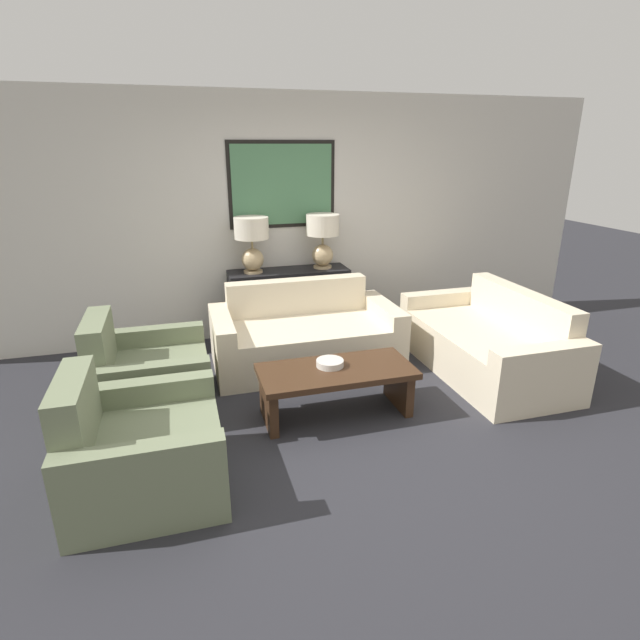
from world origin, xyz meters
TOP-DOWN VIEW (x-y plane):
  - ground_plane at (0.00, 0.00)m, footprint 20.00×20.00m
  - back_wall at (0.00, 2.33)m, footprint 7.59×0.12m
  - console_table at (0.00, 2.06)m, footprint 1.33×0.40m
  - table_lamp_left at (-0.39, 2.06)m, footprint 0.36×0.36m
  - table_lamp_right at (0.39, 2.06)m, footprint 0.36×0.36m
  - couch_by_back_wall at (0.00, 1.34)m, footprint 1.83×0.94m
  - couch_by_side at (1.65, 0.67)m, footprint 0.94×1.83m
  - coffee_table at (-0.02, 0.26)m, footprint 1.25×0.58m
  - decorative_bowl at (-0.06, 0.32)m, footprint 0.22×0.22m
  - armchair_near_back_wall at (-1.50, 0.82)m, footprint 0.93×0.97m
  - armchair_near_camera at (-1.50, -0.29)m, footprint 0.93×0.97m

SIDE VIEW (x-z plane):
  - ground_plane at x=0.00m, z-range 0.00..0.00m
  - couch_by_back_wall at x=0.00m, z-range -0.12..0.67m
  - couch_by_side at x=1.65m, z-range -0.12..0.67m
  - armchair_near_back_wall at x=-1.50m, z-range -0.14..0.69m
  - armchair_near_camera at x=-1.50m, z-range -0.14..0.69m
  - coffee_table at x=-0.02m, z-range 0.10..0.52m
  - console_table at x=0.00m, z-range 0.00..0.80m
  - decorative_bowl at x=-0.06m, z-range 0.41..0.47m
  - table_lamp_left at x=-0.39m, z-range 0.87..1.47m
  - table_lamp_right at x=0.39m, z-range 0.87..1.47m
  - back_wall at x=0.00m, z-range 0.01..2.66m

